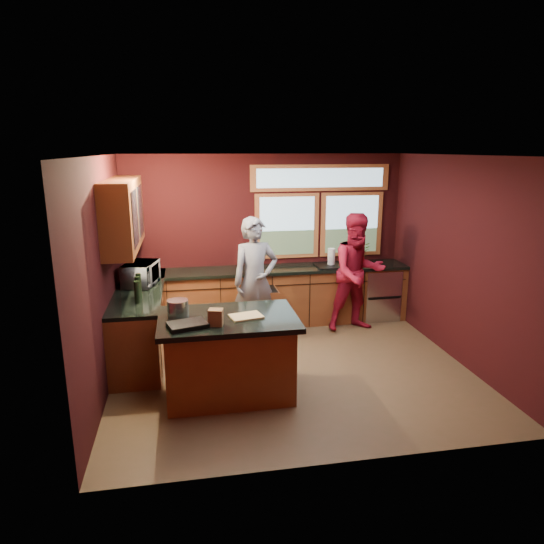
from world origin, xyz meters
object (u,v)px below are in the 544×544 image
object	(u,v)px
island	(229,355)
person_red	(358,273)
person_grey	(255,281)
cutting_board	(246,316)
stock_pot	(178,308)

from	to	relation	value
island	person_red	distance (m)	2.80
person_grey	cutting_board	bearing A→B (deg)	-112.75
person_grey	stock_pot	size ratio (longest dim) A/B	7.72
cutting_board	stock_pot	distance (m)	0.78
person_grey	stock_pot	distance (m)	1.73
island	cutting_board	distance (m)	0.52
person_grey	cutting_board	size ratio (longest dim) A/B	5.30
person_grey	stock_pot	bearing A→B (deg)	-139.50
person_grey	cutting_board	xyz separation A→B (m)	(-0.33, -1.54, 0.03)
person_red	cutting_board	bearing A→B (deg)	-142.98
cutting_board	stock_pot	size ratio (longest dim) A/B	1.46
person_red	cutting_board	size ratio (longest dim) A/B	5.25
person_red	person_grey	bearing A→B (deg)	-177.02
cutting_board	stock_pot	world-z (taller)	stock_pot
cutting_board	stock_pot	xyz separation A→B (m)	(-0.75, 0.20, 0.08)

